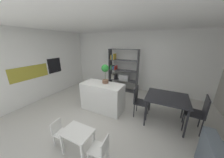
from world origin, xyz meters
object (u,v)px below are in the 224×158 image
(dining_table, at_px, (167,100))
(built_in_oven, at_px, (54,65))
(kitchen_island, at_px, (103,97))
(child_table, at_px, (77,135))
(dining_chair_window_side, at_px, (200,111))
(potted_plant_on_island, at_px, (105,72))
(open_bookshelf, at_px, (121,73))
(dining_chair_island_side, at_px, (139,99))
(child_chair_right, at_px, (101,149))
(child_chair_left, at_px, (59,132))

(dining_table, bearing_deg, built_in_oven, 179.07)
(kitchen_island, distance_m, dining_table, 1.91)
(child_table, relative_size, dining_chair_window_side, 0.62)
(potted_plant_on_island, relative_size, open_bookshelf, 0.32)
(dining_chair_island_side, bearing_deg, potted_plant_on_island, 94.45)
(child_table, bearing_deg, built_in_oven, 147.25)
(child_chair_right, bearing_deg, child_chair_left, -94.47)
(child_table, height_order, child_chair_right, child_chair_right)
(built_in_oven, height_order, dining_chair_window_side, built_in_oven)
(child_chair_right, distance_m, dining_chair_window_side, 2.48)
(child_chair_right, relative_size, dining_chair_island_side, 0.66)
(potted_plant_on_island, distance_m, dining_chair_window_side, 2.66)
(built_in_oven, relative_size, kitchen_island, 0.44)
(dining_chair_window_side, bearing_deg, built_in_oven, -85.93)
(dining_table, distance_m, dining_chair_window_side, 0.75)
(dining_chair_window_side, xyz_separation_m, dining_chair_island_side, (-1.47, 0.01, -0.04))
(built_in_oven, bearing_deg, dining_chair_window_side, -0.89)
(built_in_oven, height_order, kitchen_island, built_in_oven)
(child_table, relative_size, dining_table, 0.57)
(kitchen_island, height_order, dining_chair_island_side, kitchen_island)
(potted_plant_on_island, distance_m, child_table, 1.94)
(open_bookshelf, distance_m, dining_chair_window_side, 3.18)
(built_in_oven, distance_m, dining_chair_island_side, 3.73)
(kitchen_island, bearing_deg, child_chair_left, -94.87)
(kitchen_island, bearing_deg, built_in_oven, 173.63)
(child_chair_left, bearing_deg, built_in_oven, 45.86)
(child_table, distance_m, dining_chair_window_side, 2.86)
(child_table, distance_m, child_chair_left, 0.54)
(built_in_oven, bearing_deg, child_chair_left, -38.20)
(built_in_oven, relative_size, potted_plant_on_island, 0.99)
(potted_plant_on_island, bearing_deg, kitchen_island, -115.27)
(built_in_oven, bearing_deg, potted_plant_on_island, -3.76)
(open_bookshelf, xyz_separation_m, dining_chair_island_side, (1.24, -1.63, -0.29))
(child_chair_left, bearing_deg, kitchen_island, -10.82)
(built_in_oven, height_order, child_chair_right, built_in_oven)
(dining_chair_island_side, bearing_deg, built_in_oven, 88.24)
(potted_plant_on_island, distance_m, dining_table, 1.92)
(child_chair_right, xyz_separation_m, dining_table, (0.96, 1.80, 0.36))
(child_table, xyz_separation_m, dining_table, (1.49, 1.80, 0.27))
(open_bookshelf, bearing_deg, potted_plant_on_island, -85.02)
(dining_table, bearing_deg, potted_plant_on_island, -176.93)
(child_chair_right, height_order, child_chair_left, child_chair_right)
(child_table, xyz_separation_m, child_chair_left, (-0.52, -0.00, -0.12))
(dining_table, xyz_separation_m, dining_chair_window_side, (0.74, -0.01, -0.13))
(kitchen_island, xyz_separation_m, child_table, (0.39, -1.59, -0.03))
(built_in_oven, relative_size, dining_chair_island_side, 0.66)
(kitchen_island, xyz_separation_m, potted_plant_on_island, (0.05, 0.11, 0.83))
(dining_table, distance_m, dining_chair_island_side, 0.75)
(dining_table, bearing_deg, kitchen_island, -173.62)
(child_table, xyz_separation_m, dining_chair_island_side, (0.76, 1.80, 0.11))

